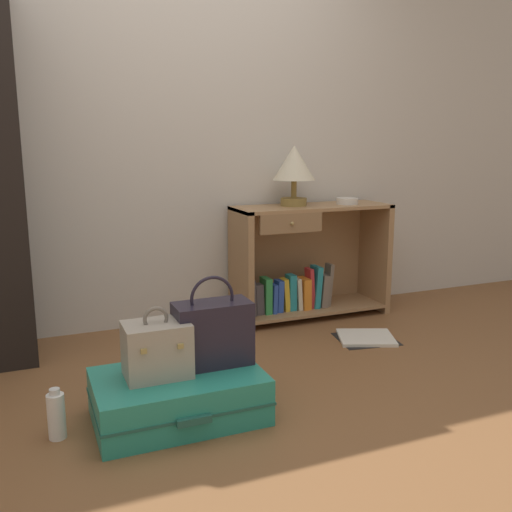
# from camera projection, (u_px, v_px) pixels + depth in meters

# --- Properties ---
(ground_plane) EXTENTS (9.00, 9.00, 0.00)m
(ground_plane) POSITION_uv_depth(u_px,v_px,m) (252.00, 424.00, 2.35)
(ground_plane) COLOR brown
(back_wall) EXTENTS (6.40, 0.10, 2.60)m
(back_wall) POSITION_uv_depth(u_px,v_px,m) (159.00, 118.00, 3.45)
(back_wall) COLOR beige
(back_wall) RESTS_ON ground_plane
(bookshelf) EXTENTS (1.05, 0.38, 0.75)m
(bookshelf) POSITION_uv_depth(u_px,v_px,m) (305.00, 264.00, 3.75)
(bookshelf) COLOR #A37A51
(bookshelf) RESTS_ON ground_plane
(table_lamp) EXTENTS (0.27, 0.27, 0.39)m
(table_lamp) POSITION_uv_depth(u_px,v_px,m) (294.00, 166.00, 3.60)
(table_lamp) COLOR olive
(table_lamp) RESTS_ON bookshelf
(bowl) EXTENTS (0.14, 0.14, 0.04)m
(bowl) POSITION_uv_depth(u_px,v_px,m) (347.00, 201.00, 3.74)
(bowl) COLOR silver
(bowl) RESTS_ON bookshelf
(suitcase_large) EXTENTS (0.71, 0.47, 0.20)m
(suitcase_large) POSITION_uv_depth(u_px,v_px,m) (179.00, 396.00, 2.38)
(suitcase_large) COLOR teal
(suitcase_large) RESTS_ON ground_plane
(train_case) EXTENTS (0.27, 0.20, 0.30)m
(train_case) POSITION_uv_depth(u_px,v_px,m) (157.00, 349.00, 2.33)
(train_case) COLOR #A89E8E
(train_case) RESTS_ON suitcase_large
(handbag) EXTENTS (0.33, 0.17, 0.40)m
(handbag) POSITION_uv_depth(u_px,v_px,m) (213.00, 332.00, 2.44)
(handbag) COLOR #231E2D
(handbag) RESTS_ON suitcase_large
(bottle) EXTENTS (0.07, 0.07, 0.21)m
(bottle) POSITION_uv_depth(u_px,v_px,m) (56.00, 415.00, 2.22)
(bottle) COLOR white
(bottle) RESTS_ON ground_plane
(open_book_on_floor) EXTENTS (0.40, 0.38, 0.02)m
(open_book_on_floor) POSITION_uv_depth(u_px,v_px,m) (366.00, 338.00, 3.35)
(open_book_on_floor) COLOR white
(open_book_on_floor) RESTS_ON ground_plane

